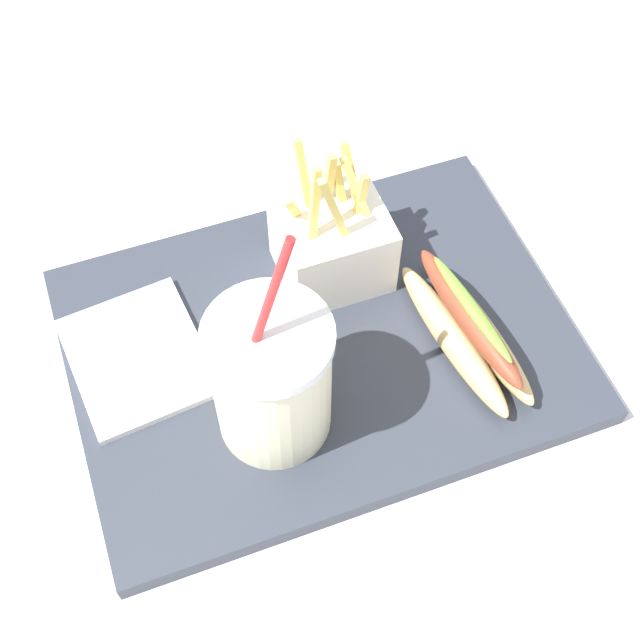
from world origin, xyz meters
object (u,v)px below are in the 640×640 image
(fries_basket, at_px, (332,243))
(hot_dog_1, at_px, (466,328))
(ketchup_cup_1, at_px, (257,321))
(napkin_stack, at_px, (138,357))
(soda_cup, at_px, (271,379))

(fries_basket, height_order, hot_dog_1, fries_basket)
(ketchup_cup_1, bearing_deg, hot_dog_1, -25.06)
(ketchup_cup_1, height_order, napkin_stack, ketchup_cup_1)
(fries_basket, distance_m, hot_dog_1, 0.14)
(hot_dog_1, xyz_separation_m, ketchup_cup_1, (-0.17, 0.08, -0.01))
(hot_dog_1, distance_m, ketchup_cup_1, 0.19)
(soda_cup, bearing_deg, fries_basket, 52.62)
(soda_cup, distance_m, ketchup_cup_1, 0.11)
(soda_cup, xyz_separation_m, napkin_stack, (-0.10, 0.10, -0.06))
(hot_dog_1, bearing_deg, napkin_stack, 163.44)
(hot_dog_1, bearing_deg, soda_cup, -175.38)
(soda_cup, height_order, napkin_stack, soda_cup)
(hot_dog_1, relative_size, napkin_stack, 1.34)
(soda_cup, distance_m, hot_dog_1, 0.19)
(fries_basket, xyz_separation_m, ketchup_cup_1, (-0.09, -0.04, -0.03))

